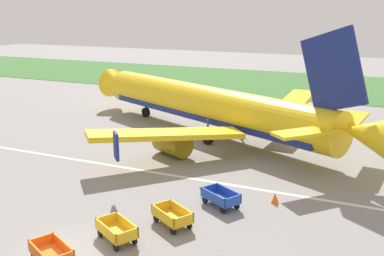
% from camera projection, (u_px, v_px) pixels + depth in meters
% --- Properties ---
extents(ground_plane, '(220.00, 220.00, 0.00)m').
position_uv_depth(ground_plane, '(63.00, 249.00, 23.88)').
color(ground_plane, gray).
extents(grass_strip, '(220.00, 28.00, 0.06)m').
position_uv_depth(grass_strip, '(293.00, 84.00, 76.36)').
color(grass_strip, '#3D7033').
rests_on(grass_strip, ground).
extents(apron_stripe, '(120.00, 0.36, 0.01)m').
position_uv_depth(apron_stripe, '(167.00, 175.00, 34.65)').
color(apron_stripe, silver).
rests_on(apron_stripe, ground).
extents(airplane, '(35.60, 29.22, 11.34)m').
position_uv_depth(airplane, '(214.00, 107.00, 44.10)').
color(airplane, yellow).
rests_on(airplane, ground).
extents(baggage_cart_second_in_row, '(3.51, 2.36, 1.07)m').
position_uv_depth(baggage_cart_second_in_row, '(51.00, 254.00, 22.35)').
color(baggage_cart_second_in_row, orange).
rests_on(baggage_cart_second_in_row, ground).
extents(baggage_cart_third_in_row, '(3.46, 2.44, 1.07)m').
position_uv_depth(baggage_cart_third_in_row, '(117.00, 230.00, 24.68)').
color(baggage_cart_third_in_row, gold).
rests_on(baggage_cart_third_in_row, ground).
extents(baggage_cart_fourth_in_row, '(3.43, 2.48, 1.07)m').
position_uv_depth(baggage_cart_fourth_in_row, '(172.00, 216.00, 26.40)').
color(baggage_cart_fourth_in_row, gold).
rests_on(baggage_cart_fourth_in_row, ground).
extents(baggage_cart_far_end, '(3.44, 2.47, 1.07)m').
position_uv_depth(baggage_cart_far_end, '(221.00, 197.00, 29.00)').
color(baggage_cart_far_end, '#234CB2').
rests_on(baggage_cart_far_end, ground).
extents(traffic_cone_near_plane, '(0.53, 0.53, 0.70)m').
position_uv_depth(traffic_cone_near_plane, '(275.00, 198.00, 29.49)').
color(traffic_cone_near_plane, orange).
rests_on(traffic_cone_near_plane, ground).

